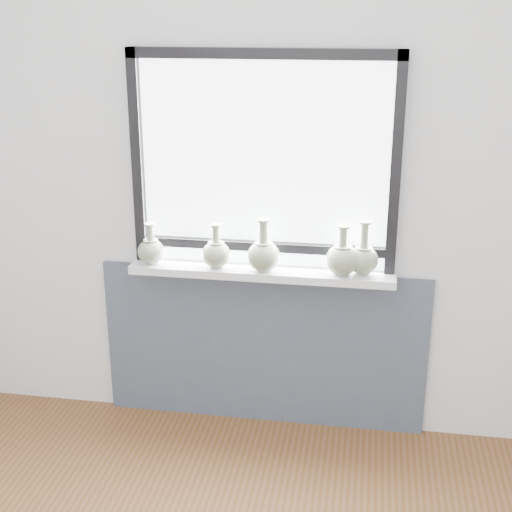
% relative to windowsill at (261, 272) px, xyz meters
% --- Properties ---
extents(back_wall, '(3.60, 0.02, 2.60)m').
position_rel_windowsill_xyz_m(back_wall, '(0.00, 0.10, 0.42)').
color(back_wall, silver).
rests_on(back_wall, ground).
extents(apron_panel, '(1.70, 0.03, 0.86)m').
position_rel_windowsill_xyz_m(apron_panel, '(0.00, 0.07, -0.45)').
color(apron_panel, '#424D5B').
rests_on(apron_panel, ground).
extents(windowsill, '(1.32, 0.18, 0.04)m').
position_rel_windowsill_xyz_m(windowsill, '(0.00, 0.00, 0.00)').
color(windowsill, white).
rests_on(windowsill, apron_panel).
extents(window, '(1.30, 0.06, 1.05)m').
position_rel_windowsill_xyz_m(window, '(0.00, 0.06, 0.56)').
color(window, black).
rests_on(window, windowsill).
extents(vase_a, '(0.14, 0.14, 0.21)m').
position_rel_windowsill_xyz_m(vase_a, '(-0.56, -0.01, 0.09)').
color(vase_a, gray).
rests_on(vase_a, windowsill).
extents(vase_b, '(0.14, 0.14, 0.22)m').
position_rel_windowsill_xyz_m(vase_b, '(-0.22, -0.02, 0.09)').
color(vase_b, gray).
rests_on(vase_b, windowsill).
extents(vase_c, '(0.16, 0.16, 0.26)m').
position_rel_windowsill_xyz_m(vase_c, '(0.02, -0.03, 0.11)').
color(vase_c, gray).
rests_on(vase_c, windowsill).
extents(vase_d, '(0.16, 0.16, 0.25)m').
position_rel_windowsill_xyz_m(vase_d, '(0.40, -0.02, 0.10)').
color(vase_d, gray).
rests_on(vase_d, windowsill).
extents(vase_e, '(0.15, 0.15, 0.27)m').
position_rel_windowsill_xyz_m(vase_e, '(0.50, 0.01, 0.10)').
color(vase_e, gray).
rests_on(vase_e, windowsill).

